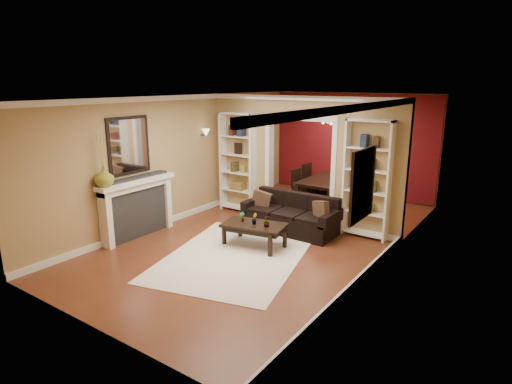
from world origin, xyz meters
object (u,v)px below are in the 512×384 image
Objects in this scene: coffee_table at (254,235)px; fireplace at (138,208)px; bookshelf_right at (367,180)px; bookshelf_left at (238,163)px; dining_table at (329,191)px; sofa at (290,214)px.

coffee_table is 2.35m from fireplace.
coffee_table is 0.50× the size of bookshelf_right.
bookshelf_left is 2.46m from dining_table.
bookshelf_right is at bearing 36.96° from coffee_table.
bookshelf_right is at bearing -137.79° from dining_table.
dining_table is (-1.59, 1.75, -0.83)m from bookshelf_right.
dining_table is (-0.10, 3.40, 0.10)m from coffee_table.
fireplace reaches higher than sofa.
bookshelf_left is at bearing 139.10° from dining_table.
bookshelf_right is (1.49, 1.65, 0.93)m from coffee_table.
fireplace is 0.94× the size of dining_table.
dining_table is at bearing 80.57° from coffee_table.
bookshelf_right is (3.10, 0.00, 0.00)m from bookshelf_left.
dining_table is at bearing 132.21° from bookshelf_right.
bookshelf_right is at bearing 23.33° from sofa.
dining_table is (2.05, 4.28, -0.26)m from fireplace.
bookshelf_left is at bearing 161.72° from sofa.
bookshelf_left is 1.27× the size of dining_table.
fireplace is (-2.30, -1.95, 0.20)m from sofa.
coffee_table is 0.63× the size of dining_table.
coffee_table is 2.49m from bookshelf_left.
bookshelf_left is (-1.76, 0.58, 0.77)m from sofa.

